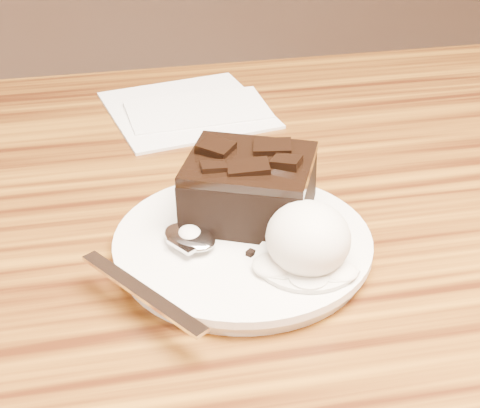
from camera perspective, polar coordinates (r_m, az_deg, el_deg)
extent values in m
cylinder|color=white|center=(0.57, 0.20, -3.24)|extent=(0.19, 0.19, 0.02)
cube|color=black|center=(0.59, 0.71, 0.99)|extent=(0.12, 0.11, 0.04)
ellipsoid|color=white|center=(0.53, 5.14, -2.57)|extent=(0.06, 0.06, 0.05)
cylinder|color=silver|center=(0.55, 5.04, -4.28)|extent=(0.08, 0.08, 0.00)
cube|color=white|center=(0.81, -3.99, 7.17)|extent=(0.18, 0.18, 0.01)
cube|color=black|center=(0.55, 0.80, -3.70)|extent=(0.01, 0.01, 0.00)
cube|color=black|center=(0.58, -0.44, -1.98)|extent=(0.01, 0.01, 0.00)
cube|color=black|center=(0.58, -2.53, -1.72)|extent=(0.00, 0.01, 0.00)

